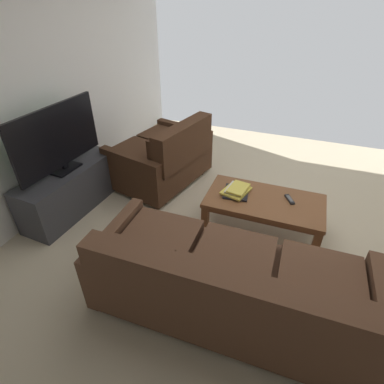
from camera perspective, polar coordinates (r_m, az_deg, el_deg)
The scene contains 9 objects.
ground_plane at distance 3.34m, azimuth 12.10°, elevation -8.00°, with size 4.93×5.53×0.01m, color beige.
wall_right at distance 3.77m, azimuth -26.62°, elevation 16.92°, with size 0.12×5.53×2.60m, color white.
sofa_main at distance 2.39m, azimuth 6.60°, elevation -16.93°, with size 2.09×0.90×0.79m.
loveseat_near at distance 3.98m, azimuth -5.27°, elevation 6.56°, with size 1.13×1.36×0.87m.
coffee_table at distance 3.20m, azimuth 13.30°, elevation -2.28°, with size 1.17×0.62×0.41m.
tv_stand at distance 3.76m, azimuth -21.69°, elevation 0.45°, with size 0.49×1.26×0.53m.
flat_tv at distance 3.48m, azimuth -23.85°, elevation 9.14°, with size 0.22×1.11×0.70m.
book_stack at distance 3.19m, azimuth 8.32°, elevation 0.31°, with size 0.30×0.34×0.07m.
tv_remote at distance 3.22m, azimuth 17.78°, elevation -1.31°, with size 0.12×0.16×0.02m.
Camera 1 is at (-0.20, 2.51, 2.19)m, focal length 28.55 mm.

